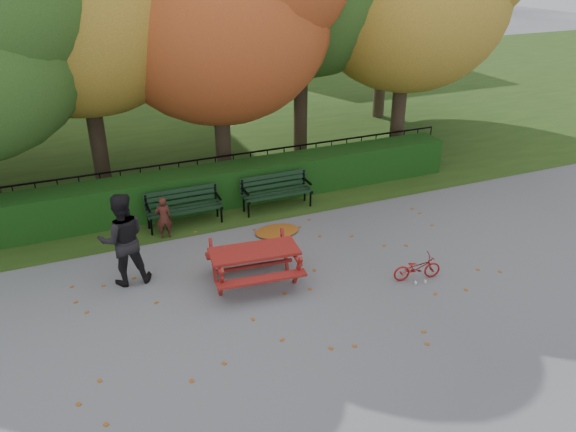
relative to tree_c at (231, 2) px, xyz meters
name	(u,v)px	position (x,y,z in m)	size (l,w,h in m)	color
ground	(295,290)	(-0.83, -5.96, -4.82)	(90.00, 90.00, 0.00)	slate
grass_strip	(155,113)	(-0.83, 8.04, -4.82)	(90.00, 90.00, 0.00)	#203711
hedge	(225,185)	(-0.83, -1.46, -4.32)	(13.00, 0.90, 1.00)	black
iron_fence	(216,173)	(-0.83, -0.66, -4.29)	(14.00, 0.04, 1.02)	black
tree_c	(231,2)	(0.00, 0.00, 0.00)	(6.30, 6.00, 8.00)	#2D2217
bench_left	(183,205)	(-2.13, -2.26, -4.30)	(1.80, 0.57, 0.88)	black
bench_right	(276,189)	(0.27, -2.26, -4.30)	(1.80, 0.57, 0.88)	black
picnic_table	(254,257)	(-1.47, -5.39, -4.24)	(1.89, 1.59, 0.85)	maroon
leaf_pile	(277,231)	(-0.24, -3.56, -4.79)	(1.07, 0.74, 0.07)	brown
leaf_scatter	(289,282)	(-0.83, -5.66, -4.82)	(9.00, 5.70, 0.01)	brown
child	(164,218)	(-2.72, -2.76, -4.32)	(0.37, 0.24, 1.01)	#451C16
adult	(123,239)	(-3.81, -4.35, -3.86)	(0.94, 0.73, 1.92)	black
bicycle	(417,268)	(1.60, -6.56, -4.56)	(0.35, 1.00, 0.52)	maroon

